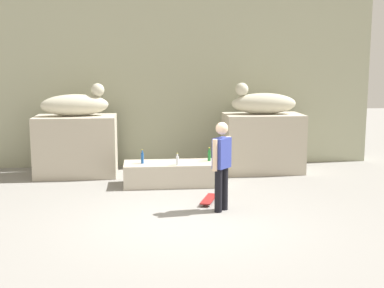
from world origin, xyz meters
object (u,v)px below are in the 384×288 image
(statue_reclining_right, at_px, (262,103))
(bottle_green, at_px, (209,155))
(skateboard, at_px, (209,199))
(bottle_blue, at_px, (142,158))
(statue_reclining_left, at_px, (76,104))
(bottle_clear, at_px, (177,160))
(skater, at_px, (222,162))

(statue_reclining_right, xyz_separation_m, bottle_green, (-1.46, -1.08, -1.10))
(skateboard, bearing_deg, bottle_blue, -119.29)
(statue_reclining_right, relative_size, skateboard, 1.99)
(skateboard, height_order, bottle_blue, bottle_blue)
(statue_reclining_left, bearing_deg, bottle_clear, -39.47)
(bottle_clear, bearing_deg, statue_reclining_right, 33.56)
(bottle_blue, bearing_deg, bottle_clear, -17.20)
(statue_reclining_left, relative_size, bottle_clear, 6.21)
(bottle_clear, height_order, bottle_green, bottle_green)
(skater, xyz_separation_m, skateboard, (-0.15, 0.60, -0.86))
(skateboard, bearing_deg, skater, 33.61)
(bottle_green, bearing_deg, bottle_clear, -152.64)
(bottle_clear, relative_size, bottle_blue, 0.84)
(skater, height_order, skateboard, skater)
(bottle_blue, bearing_deg, skateboard, -48.75)
(skater, xyz_separation_m, bottle_clear, (-0.69, 1.85, -0.30))
(bottle_clear, distance_m, bottle_blue, 0.80)
(bottle_green, bearing_deg, bottle_blue, -174.21)
(bottle_blue, relative_size, bottle_green, 1.02)
(statue_reclining_left, relative_size, statue_reclining_right, 1.02)
(statue_reclining_left, distance_m, bottle_clear, 2.97)
(bottle_clear, height_order, bottle_blue, bottle_blue)
(statue_reclining_right, xyz_separation_m, bottle_clear, (-2.22, -1.47, -1.12))
(bottle_blue, xyz_separation_m, bottle_green, (1.52, 0.15, -0.00))
(skateboard, height_order, bottle_clear, bottle_clear)
(skateboard, bearing_deg, statue_reclining_left, -114.14)
(bottle_blue, distance_m, bottle_green, 1.53)
(statue_reclining_left, distance_m, skater, 4.55)
(bottle_clear, bearing_deg, bottle_blue, 162.80)
(statue_reclining_right, bearing_deg, skater, 68.74)
(statue_reclining_left, height_order, bottle_blue, statue_reclining_left)
(bottle_clear, bearing_deg, bottle_green, 27.36)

